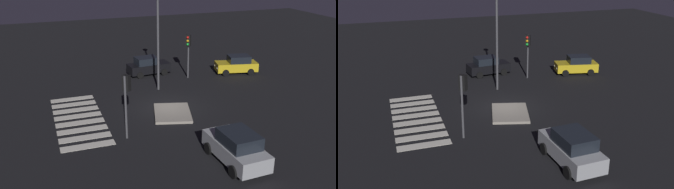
{
  "view_description": "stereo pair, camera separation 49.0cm",
  "coord_description": "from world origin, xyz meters",
  "views": [
    {
      "loc": [
        24.47,
        -8.76,
        10.84
      ],
      "look_at": [
        0.0,
        0.0,
        1.0
      ],
      "focal_mm": 40.95,
      "sensor_mm": 36.0,
      "label": 1
    },
    {
      "loc": [
        24.63,
        -8.29,
        10.84
      ],
      "look_at": [
        0.0,
        0.0,
        1.0
      ],
      "focal_mm": 40.95,
      "sensor_mm": 36.0,
      "label": 2
    }
  ],
  "objects": [
    {
      "name": "street_lamp",
      "position": [
        -3.88,
        0.55,
        5.32
      ],
      "size": [
        0.56,
        0.56,
        7.83
      ],
      "color": "#47474C",
      "rests_on": "ground"
    },
    {
      "name": "car_silver",
      "position": [
        8.58,
        0.82,
        0.93
      ],
      "size": [
        4.41,
        2.21,
        1.89
      ],
      "rotation": [
        0.0,
        0.0,
        3.19
      ],
      "color": "#9EA0A5",
      "rests_on": "ground"
    },
    {
      "name": "traffic_island",
      "position": [
        1.3,
        -0.14,
        0.09
      ],
      "size": [
        3.9,
        3.32,
        0.18
      ],
      "color": "gray",
      "rests_on": "ground"
    },
    {
      "name": "car_black",
      "position": [
        -8.05,
        0.94,
        0.83
      ],
      "size": [
        2.1,
        3.98,
        1.68
      ],
      "rotation": [
        0.0,
        0.0,
        1.67
      ],
      "color": "black",
      "rests_on": "ground"
    },
    {
      "name": "traffic_light_east",
      "position": [
        3.69,
        -3.93,
        3.04
      ],
      "size": [
        0.54,
        0.53,
        4.01
      ],
      "rotation": [
        0.0,
        0.0,
        2.32
      ],
      "color": "#47474C",
      "rests_on": "ground"
    },
    {
      "name": "traffic_light_west",
      "position": [
        -5.84,
        3.96,
        2.99
      ],
      "size": [
        0.53,
        0.54,
        3.94
      ],
      "rotation": [
        0.0,
        0.0,
        -0.6
      ],
      "color": "#47474C",
      "rests_on": "ground"
    },
    {
      "name": "crosswalk_near",
      "position": [
        0.0,
        -6.45,
        0.01
      ],
      "size": [
        8.75,
        3.2,
        0.02
      ],
      "color": "silver",
      "rests_on": "ground"
    },
    {
      "name": "car_yellow",
      "position": [
        -5.73,
        8.86,
        0.82
      ],
      "size": [
        2.43,
        4.08,
        1.68
      ],
      "rotation": [
        0.0,
        0.0,
        -1.79
      ],
      "color": "gold",
      "rests_on": "ground"
    },
    {
      "name": "ground_plane",
      "position": [
        0.0,
        0.0,
        0.0
      ],
      "size": [
        80.0,
        80.0,
        0.0
      ],
      "primitive_type": "plane",
      "color": "black"
    }
  ]
}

